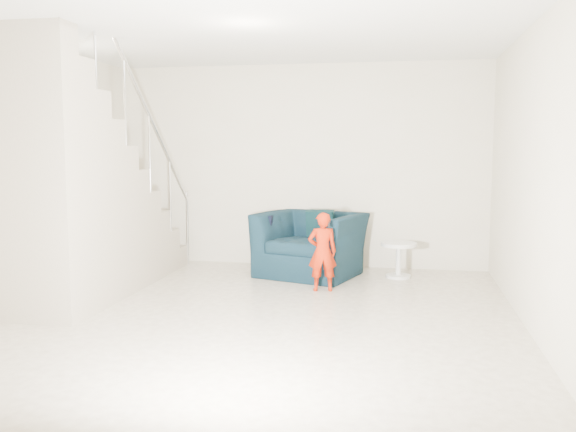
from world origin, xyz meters
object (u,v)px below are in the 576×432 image
(staircase, at_px, (78,209))
(side_table, at_px, (399,254))
(armchair, at_px, (310,244))
(toddler, at_px, (322,252))

(staircase, bearing_deg, side_table, 25.83)
(armchair, bearing_deg, staircase, -127.81)
(toddler, height_order, side_table, toddler)
(toddler, bearing_deg, staircase, 2.17)
(armchair, bearing_deg, toddler, -55.10)
(armchair, xyz_separation_m, staircase, (-2.26, -1.58, 0.56))
(armchair, xyz_separation_m, side_table, (1.10, 0.04, -0.10))
(side_table, bearing_deg, armchair, -177.77)
(toddler, relative_size, staircase, 0.25)
(armchair, bearing_deg, side_table, 19.42)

